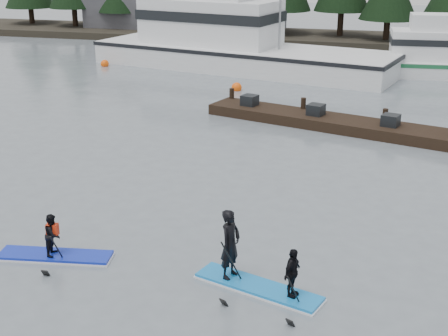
% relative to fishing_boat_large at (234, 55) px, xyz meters
% --- Properties ---
extents(ground, '(160.00, 160.00, 0.00)m').
position_rel_fishing_boat_large_xyz_m(ground, '(5.41, -28.56, -0.88)').
color(ground, slate).
rests_on(ground, ground).
extents(far_shore, '(70.00, 8.00, 0.60)m').
position_rel_fishing_boat_large_xyz_m(far_shore, '(5.41, 13.44, -0.58)').
color(far_shore, '#2D281E').
rests_on(far_shore, ground).
extents(treeline, '(60.00, 4.00, 8.00)m').
position_rel_fishing_boat_large_xyz_m(treeline, '(5.41, 13.44, -0.88)').
color(treeline, black).
rests_on(treeline, ground).
extents(waterfront_building, '(18.00, 6.00, 5.00)m').
position_rel_fishing_boat_large_xyz_m(waterfront_building, '(-8.59, 15.44, 1.62)').
color(waterfront_building, '#4C4C51').
rests_on(waterfront_building, ground).
extents(fishing_boat_large, '(21.18, 10.25, 11.21)m').
position_rel_fishing_boat_large_xyz_m(fishing_boat_large, '(0.00, 0.00, 0.00)').
color(fishing_boat_large, white).
rests_on(fishing_boat_large, ground).
extents(floating_dock, '(14.50, 5.99, 0.48)m').
position_rel_fishing_boat_large_xyz_m(floating_dock, '(9.07, -13.36, -0.63)').
color(floating_dock, black).
rests_on(floating_dock, ground).
extents(buoy_b, '(0.59, 0.59, 0.59)m').
position_rel_fishing_boat_large_xyz_m(buoy_b, '(1.87, -6.68, -0.88)').
color(buoy_b, '#FF580C').
rests_on(buoy_b, ground).
extents(buoy_a, '(0.56, 0.56, 0.56)m').
position_rel_fishing_boat_large_xyz_m(buoy_a, '(-8.73, -1.71, -0.88)').
color(buoy_a, '#FF580C').
rests_on(buoy_a, ground).
extents(paddleboard_solo, '(3.10, 1.21, 1.77)m').
position_rel_fishing_boat_large_xyz_m(paddleboard_solo, '(2.10, -27.63, -0.47)').
color(paddleboard_solo, '#1329B7').
rests_on(paddleboard_solo, ground).
extents(paddleboard_duo, '(3.30, 1.80, 2.38)m').
position_rel_fishing_boat_large_xyz_m(paddleboard_duo, '(7.53, -27.76, -0.20)').
color(paddleboard_duo, '#157CCD').
rests_on(paddleboard_duo, ground).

